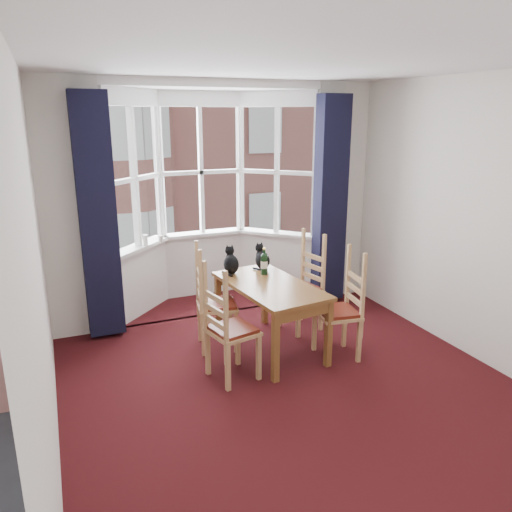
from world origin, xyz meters
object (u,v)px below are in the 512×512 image
chair_left_near (224,333)px  cat_left (231,263)px  chair_right_near (346,312)px  cat_right (262,259)px  chair_right_far (306,289)px  candle_tall (145,240)px  candle_short (161,239)px  wine_bottle (264,263)px  chair_left_far (208,306)px  dining_table (270,293)px

chair_left_near → cat_left: (0.41, 0.93, 0.38)m
chair_right_near → cat_right: bearing=118.5°
chair_right_far → candle_tall: (-1.61, 1.17, 0.46)m
chair_left_near → chair_right_far: (1.28, 0.79, 0.00)m
chair_right_near → candle_short: bearing=125.8°
cat_right → wine_bottle: bearing=-107.4°
chair_right_near → wine_bottle: (-0.58, 0.75, 0.39)m
cat_left → chair_left_far: bearing=-146.4°
candle_short → chair_left_near: bearing=-86.2°
chair_left_far → candle_short: bearing=98.9°
dining_table → candle_tall: size_ratio=10.97×
dining_table → cat_left: cat_left is taller
wine_bottle → candle_short: 1.51m
chair_left_far → chair_right_far: same height
wine_bottle → cat_right: bearing=72.6°
dining_table → wine_bottle: (0.08, 0.32, 0.23)m
chair_left_near → candle_short: 2.05m
wine_bottle → dining_table: bearing=-103.5°
chair_right_near → cat_left: cat_left is taller
cat_right → candle_short: size_ratio=3.15×
dining_table → wine_bottle: 0.40m
candle_short → dining_table: bearing=-63.4°
chair_left_far → cat_left: 0.55m
chair_left_far → wine_bottle: 0.76m
chair_right_near → chair_right_far: same height
cat_left → cat_right: size_ratio=1.04×
chair_left_near → chair_right_far: same height
dining_table → chair_left_near: 0.80m
chair_left_near → candle_short: bearing=93.8°
cat_left → dining_table: bearing=-64.5°
cat_right → wine_bottle: (-0.06, -0.20, 0.02)m
chair_left_far → candle_short: candle_short is taller
dining_table → wine_bottle: size_ratio=4.75×
chair_right_near → cat_left: (-0.90, 0.93, 0.38)m
chair_right_far → cat_right: 0.63m
chair_left_near → chair_right_near: (1.31, 0.00, 0.00)m
cat_right → chair_right_far: bearing=-18.4°
chair_right_far → cat_right: (-0.49, 0.16, 0.37)m
chair_right_far → wine_bottle: bearing=-175.6°
candle_tall → wine_bottle: bearing=-49.1°
wine_bottle → candle_short: wine_bottle is taller
chair_right_far → wine_bottle: (-0.55, -0.04, 0.39)m
cat_right → candle_short: cat_right is taller
chair_left_far → cat_left: (0.34, 0.23, 0.38)m
dining_table → cat_right: size_ratio=4.66×
chair_left_near → chair_left_far: same height
cat_left → candle_short: size_ratio=3.27×
candle_tall → cat_right: bearing=-42.1°
dining_table → chair_right_far: chair_right_far is taller
chair_right_near → candle_tall: candle_tall is taller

